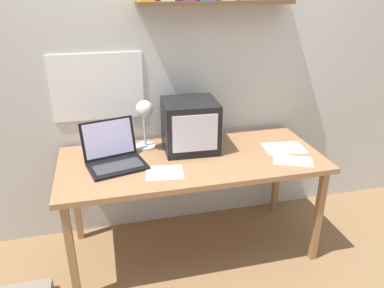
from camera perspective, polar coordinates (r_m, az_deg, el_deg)
name	(u,v)px	position (r m, az deg, el deg)	size (l,w,h in m)	color
ground_plane	(192,247)	(2.92, 0.00, -15.42)	(12.00, 12.00, 0.00)	olive
back_wall	(178,61)	(2.75, -2.18, 12.56)	(5.60, 0.24, 2.60)	silver
corner_desk	(192,165)	(2.54, 0.00, -3.27)	(1.75, 0.77, 0.75)	#9F7049
crt_monitor	(190,125)	(2.58, -0.30, 2.85)	(0.38, 0.36, 0.35)	black
laptop	(113,154)	(2.46, -11.89, -1.48)	(0.42, 0.40, 0.26)	black
desk_lamp	(145,116)	(2.55, -7.23, 4.24)	(0.15, 0.20, 0.37)	silver
juice_glass	(101,144)	(2.65, -13.73, -0.02)	(0.08, 0.08, 0.13)	white
open_notebook	(284,148)	(2.73, 13.87, -0.61)	(0.30, 0.23, 0.00)	white
loose_paper_near_monitor	(293,161)	(2.56, 15.10, -2.48)	(0.29, 0.24, 0.00)	white
loose_paper_near_laptop	(165,173)	(2.33, -4.20, -4.38)	(0.25, 0.22, 0.00)	white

